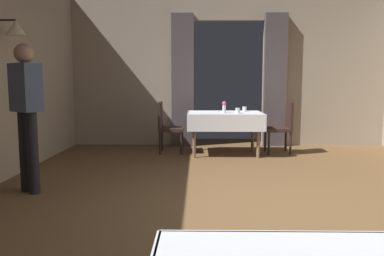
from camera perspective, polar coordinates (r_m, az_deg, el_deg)
ground at (r=4.02m, az=9.74°, el=-12.02°), size 10.08×10.08×0.00m
wall_back at (r=7.97m, az=5.35°, el=8.40°), size 6.40×0.27×3.00m
dining_table_mid at (r=6.96m, az=4.84°, el=1.48°), size 1.33×0.94×0.75m
chair_mid_right at (r=7.22m, az=13.11°, el=0.43°), size 0.44×0.44×0.93m
chair_mid_left at (r=7.08m, az=-3.71°, el=0.48°), size 0.44×0.44×0.93m
flower_vase_mid at (r=6.88m, az=4.73°, el=3.16°), size 0.07×0.07×0.20m
glass_mid_b at (r=7.22m, az=7.69°, el=2.78°), size 0.08×0.08×0.09m
glass_mid_c at (r=6.73m, az=6.72°, el=2.54°), size 0.08×0.08×0.10m
person_waiter_by_doorway at (r=4.86m, az=-23.05°, el=3.09°), size 0.42×0.39×1.72m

